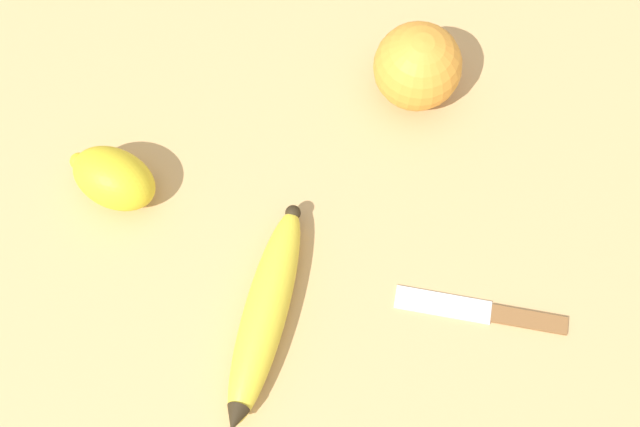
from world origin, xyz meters
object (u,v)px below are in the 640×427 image
object	(u,v)px
paring_knife	(487,312)
orange	(417,67)
banana	(265,314)
lemon	(114,178)

from	to	relation	value
paring_knife	orange	bearing A→B (deg)	24.34
banana	orange	bearing A→B (deg)	162.84
orange	banana	bearing A→B (deg)	118.39
orange	lemon	world-z (taller)	orange
banana	lemon	bearing A→B (deg)	-117.56
banana	orange	world-z (taller)	orange
orange	paring_knife	bearing A→B (deg)	163.47
orange	paring_knife	distance (m)	0.25
lemon	banana	bearing A→B (deg)	-162.01
banana	lemon	xyz separation A→B (m)	(0.19, 0.06, 0.01)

